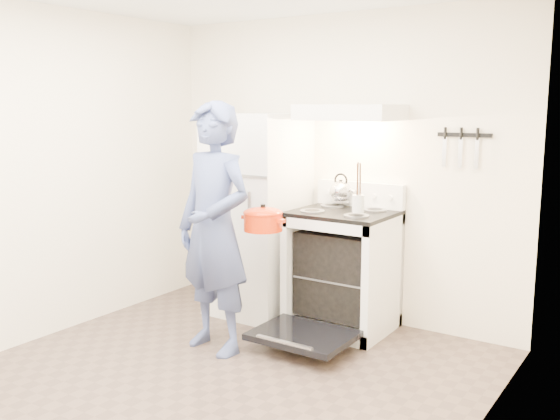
# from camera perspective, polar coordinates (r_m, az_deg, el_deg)

# --- Properties ---
(floor) EXTENTS (3.60, 3.60, 0.00)m
(floor) POSITION_cam_1_polar(r_m,az_deg,el_deg) (4.11, -7.44, -15.94)
(floor) COLOR brown
(floor) RESTS_ON ground
(back_wall) EXTENTS (3.20, 0.02, 2.50)m
(back_wall) POSITION_cam_1_polar(r_m,az_deg,el_deg) (5.23, 5.33, 3.87)
(back_wall) COLOR #F7E8CF
(back_wall) RESTS_ON ground
(refrigerator) EXTENTS (0.70, 0.70, 1.70)m
(refrigerator) POSITION_cam_1_polar(r_m,az_deg,el_deg) (5.29, -2.08, -0.40)
(refrigerator) COLOR white
(refrigerator) RESTS_ON floor
(stove_body) EXTENTS (0.76, 0.65, 0.92)m
(stove_body) POSITION_cam_1_polar(r_m,az_deg,el_deg) (4.98, 5.75, -5.68)
(stove_body) COLOR white
(stove_body) RESTS_ON floor
(cooktop) EXTENTS (0.76, 0.65, 0.03)m
(cooktop) POSITION_cam_1_polar(r_m,az_deg,el_deg) (4.88, 5.84, -0.29)
(cooktop) COLOR black
(cooktop) RESTS_ON stove_body
(backsplash) EXTENTS (0.76, 0.07, 0.20)m
(backsplash) POSITION_cam_1_polar(r_m,az_deg,el_deg) (5.11, 7.35, 1.44)
(backsplash) COLOR white
(backsplash) RESTS_ON cooktop
(oven_door) EXTENTS (0.70, 0.54, 0.04)m
(oven_door) POSITION_cam_1_polar(r_m,az_deg,el_deg) (4.59, 2.12, -11.37)
(oven_door) COLOR black
(oven_door) RESTS_ON floor
(oven_rack) EXTENTS (0.60, 0.52, 0.01)m
(oven_rack) POSITION_cam_1_polar(r_m,az_deg,el_deg) (4.98, 5.74, -5.90)
(oven_rack) COLOR slate
(oven_rack) RESTS_ON stove_body
(range_hood) EXTENTS (0.76, 0.50, 0.12)m
(range_hood) POSITION_cam_1_polar(r_m,az_deg,el_deg) (4.87, 6.41, 8.86)
(range_hood) COLOR white
(range_hood) RESTS_ON back_wall
(knife_strip) EXTENTS (0.40, 0.02, 0.03)m
(knife_strip) POSITION_cam_1_polar(r_m,az_deg,el_deg) (4.78, 16.51, 6.60)
(knife_strip) COLOR black
(knife_strip) RESTS_ON back_wall
(pizza_stone) EXTENTS (0.32, 0.32, 0.02)m
(pizza_stone) POSITION_cam_1_polar(r_m,az_deg,el_deg) (5.04, 6.18, -5.57)
(pizza_stone) COLOR #866143
(pizza_stone) RESTS_ON oven_rack
(tea_kettle) EXTENTS (0.22, 0.18, 0.27)m
(tea_kettle) POSITION_cam_1_polar(r_m,az_deg,el_deg) (5.11, 5.57, 1.86)
(tea_kettle) COLOR #B6B6BB
(tea_kettle) RESTS_ON cooktop
(utensil_jar) EXTENTS (0.11, 0.11, 0.13)m
(utensil_jar) POSITION_cam_1_polar(r_m,az_deg,el_deg) (4.65, 7.16, 0.58)
(utensil_jar) COLOR silver
(utensil_jar) RESTS_ON cooktop
(person) EXTENTS (0.71, 0.51, 1.80)m
(person) POSITION_cam_1_polar(r_m,az_deg,el_deg) (4.45, -6.02, -1.71)
(person) COLOR #3C4B7B
(person) RESTS_ON floor
(dutch_oven) EXTENTS (0.35, 0.28, 0.23)m
(dutch_oven) POSITION_cam_1_polar(r_m,az_deg,el_deg) (4.45, -1.56, -1.07)
(dutch_oven) COLOR red
(dutch_oven) RESTS_ON person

